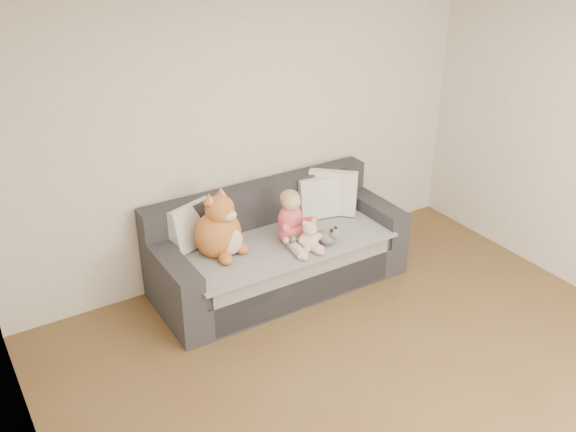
% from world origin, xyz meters
% --- Properties ---
extents(room_shell, '(5.00, 5.00, 5.00)m').
position_xyz_m(room_shell, '(0.00, 0.42, 1.30)').
color(room_shell, brown).
rests_on(room_shell, ground).
extents(sofa, '(2.20, 0.94, 0.85)m').
position_xyz_m(sofa, '(0.01, 2.06, 0.31)').
color(sofa, '#29282D').
rests_on(sofa, ground).
extents(cushion_left, '(0.46, 0.31, 0.39)m').
position_xyz_m(cushion_left, '(-0.68, 2.30, 0.66)').
color(cushion_left, silver).
rests_on(cushion_left, sofa).
extents(cushion_right_back, '(0.43, 0.27, 0.38)m').
position_xyz_m(cushion_right_back, '(0.56, 2.19, 0.66)').
color(cushion_right_back, silver).
rests_on(cushion_right_back, sofa).
extents(cushion_right_front, '(0.46, 0.45, 0.42)m').
position_xyz_m(cushion_right_front, '(0.69, 2.19, 0.68)').
color(cushion_right_front, silver).
rests_on(cushion_right_front, sofa).
extents(toddler, '(0.34, 0.48, 0.48)m').
position_xyz_m(toddler, '(0.07, 1.89, 0.67)').
color(toddler, '#DA4D51').
rests_on(toddler, sofa).
extents(plush_cat, '(0.47, 0.48, 0.60)m').
position_xyz_m(plush_cat, '(-0.53, 2.04, 0.69)').
color(plush_cat, '#C4742B').
rests_on(plush_cat, sofa).
extents(teddy_bear, '(0.22, 0.16, 0.28)m').
position_xyz_m(teddy_bear, '(0.14, 1.72, 0.58)').
color(teddy_bear, beige).
rests_on(teddy_bear, sofa).
extents(plush_cow, '(0.14, 0.22, 0.18)m').
position_xyz_m(plush_cow, '(0.31, 1.71, 0.55)').
color(plush_cow, white).
rests_on(plush_cow, sofa).
extents(sippy_cup, '(0.12, 0.09, 0.13)m').
position_xyz_m(sippy_cup, '(0.02, 1.79, 0.54)').
color(sippy_cup, '#623693').
rests_on(sippy_cup, sofa).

